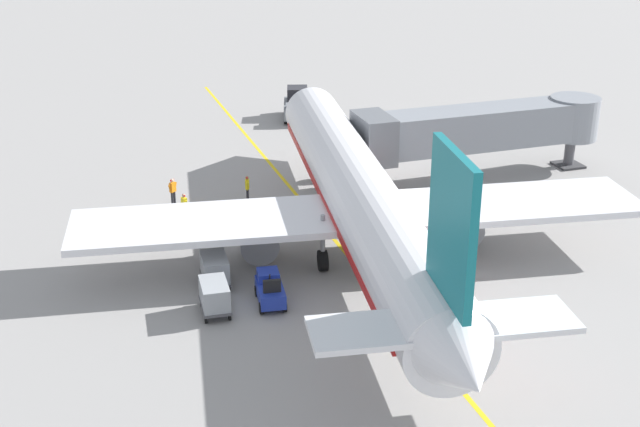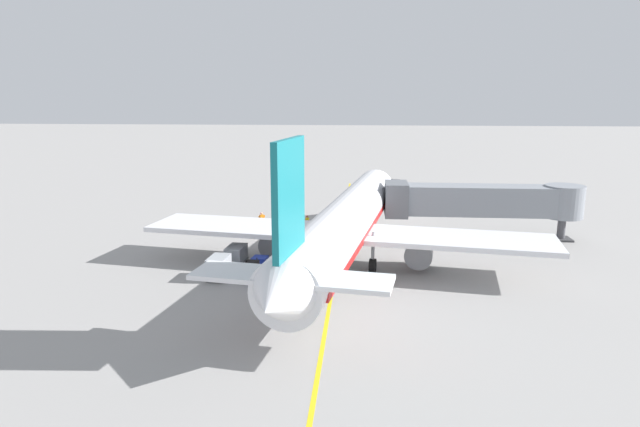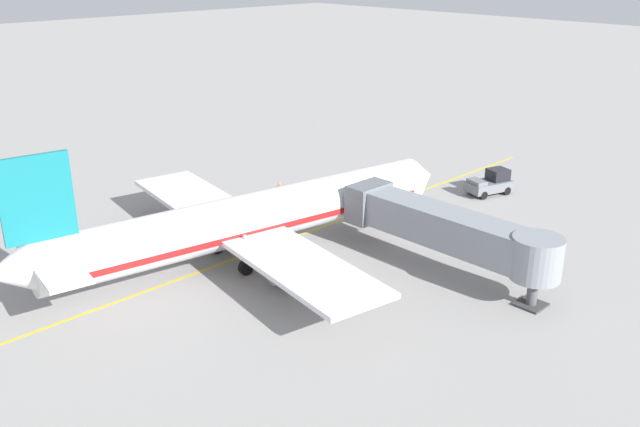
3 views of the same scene
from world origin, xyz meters
The scene contains 11 objects.
ground_plane centered at (0.00, 0.00, 0.00)m, with size 400.00×400.00×0.00m, color gray.
gate_lead_in_line centered at (0.00, 0.00, 0.00)m, with size 0.24×80.00×0.01m, color gold.
parked_airliner centered at (0.70, 1.29, 3.19)m, with size 30.44×37.28×10.63m.
jet_bridge centered at (12.55, 9.94, 3.46)m, with size 17.34×3.50×4.98m.
pushback_tractor centered at (5.17, 27.28, 1.10)m, with size 3.38×4.85×2.40m.
baggage_tug_lead centered at (-5.35, -2.62, 0.71)m, with size 1.57×2.64×1.62m.
baggage_cart_front centered at (-7.47, 0.00, 0.95)m, with size 1.46×2.94×1.58m.
baggage_cart_second_in_train centered at (-8.06, -2.76, 0.95)m, with size 1.46×2.94×1.58m.
ground_crew_wing_walker centered at (-7.68, 11.47, 0.95)m, with size 0.63×0.51×1.69m.
ground_crew_loader centered at (-3.21, 10.53, 0.95)m, with size 0.34×0.72×1.69m.
ground_crew_marshaller centered at (-7.45, 8.72, 0.95)m, with size 0.34×0.72×1.69m.
Camera 3 is at (38.60, -27.88, 21.95)m, focal length 38.15 mm.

